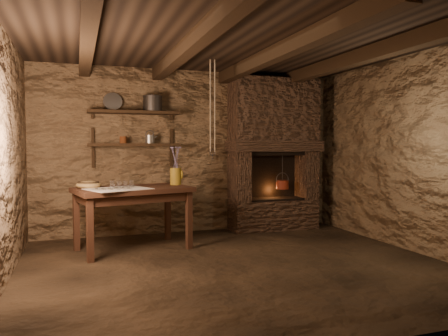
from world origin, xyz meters
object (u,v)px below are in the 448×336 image
object	(u,v)px
work_table	(133,216)
iron_stockpot	(153,104)
wooden_bowl	(88,185)
red_pot	(282,184)
stoneware_jug	(176,168)

from	to	relation	value
work_table	iron_stockpot	size ratio (longest dim) A/B	5.66
wooden_bowl	red_pot	size ratio (longest dim) A/B	0.55
work_table	wooden_bowl	size ratio (longest dim) A/B	5.04
iron_stockpot	red_pot	world-z (taller)	iron_stockpot
wooden_bowl	red_pot	world-z (taller)	red_pot
work_table	wooden_bowl	xyz separation A→B (m)	(-0.52, 0.11, 0.39)
stoneware_jug	wooden_bowl	xyz separation A→B (m)	(-1.10, -0.08, -0.18)
stoneware_jug	wooden_bowl	size ratio (longest dim) A/B	1.72
work_table	wooden_bowl	world-z (taller)	wooden_bowl
work_table	wooden_bowl	bearing A→B (deg)	155.34
iron_stockpot	red_pot	size ratio (longest dim) A/B	0.49
wooden_bowl	stoneware_jug	bearing A→B (deg)	4.34
stoneware_jug	work_table	bearing A→B (deg)	-170.40
wooden_bowl	iron_stockpot	distance (m)	1.53
work_table	wooden_bowl	distance (m)	0.66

